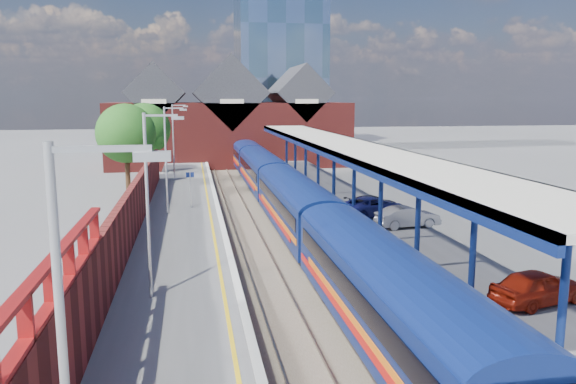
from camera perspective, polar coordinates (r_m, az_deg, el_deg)
name	(u,v)px	position (r m, az deg, el deg)	size (l,w,h in m)	color
ground	(253,204)	(46.09, -3.57, -1.19)	(240.00, 240.00, 0.00)	#5B5B5E
ballast_bed	(270,231)	(36.37, -1.87, -4.01)	(6.00, 76.00, 0.06)	#473D33
rails	(270,230)	(36.35, -1.87, -3.87)	(4.51, 76.00, 0.14)	slate
left_platform	(183,227)	(35.95, -10.60, -3.56)	(5.00, 76.00, 1.00)	#565659
right_platform	(359,221)	(37.53, 7.25, -2.92)	(6.00, 76.00, 1.00)	#565659
coping_left	(221,218)	(35.87, -6.87, -2.64)	(0.30, 76.00, 0.05)	silver
coping_right	(317,215)	(36.70, 3.01, -2.30)	(0.30, 76.00, 0.05)	silver
yellow_line	(211,219)	(35.85, -7.83, -2.69)	(0.14, 76.00, 0.01)	yellow
train	(277,183)	(42.84, -1.16, 0.90)	(2.87, 65.90, 3.45)	#0B1B53
canopy	(345,147)	(38.53, 5.82, 4.58)	(4.50, 52.00, 4.48)	navy
lamp_post_a	(76,377)	(8.01, -20.75, -17.13)	(1.48, 0.18, 7.00)	#A5A8AA
lamp_post_b	(151,195)	(21.38, -13.75, -0.25)	(1.48, 0.18, 7.00)	#A5A8AA
lamp_post_c	(168,153)	(37.24, -12.10, 3.85)	(1.48, 0.18, 7.00)	#A5A8AA
lamp_post_d	(175,137)	(53.18, -11.44, 5.49)	(1.48, 0.18, 7.00)	#A5A8AA
platform_sign	(190,184)	(39.47, -9.90, 0.86)	(0.55, 0.08, 2.50)	#A5A8AA
brick_wall	(128,220)	(29.39, -15.96, -2.78)	(0.35, 50.00, 3.86)	maroon
station_building	(229,123)	(73.26, -6.01, 7.02)	(30.00, 12.12, 13.78)	maroon
glass_tower	(279,27)	(96.90, -0.91, 16.40)	(14.20, 14.20, 40.30)	#48647B
tree_near	(128,135)	(51.34, -15.99, 5.58)	(5.20, 5.20, 8.10)	#382314
tree_far	(146,130)	(59.20, -14.20, 6.13)	(5.20, 5.20, 8.10)	#382314
parked_car_red	(538,287)	(22.93, 24.07, -8.76)	(1.54, 3.82, 1.30)	#9B1D0C
parked_car_silver	(408,217)	(33.84, 12.05, -2.47)	(1.32, 3.80, 1.25)	#A4A4A8
parked_car_dark	(373,204)	(37.97, 8.58, -1.18)	(1.56, 3.84, 1.12)	black
parked_car_blue	(372,206)	(36.53, 8.54, -1.46)	(2.14, 4.64, 1.29)	navy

